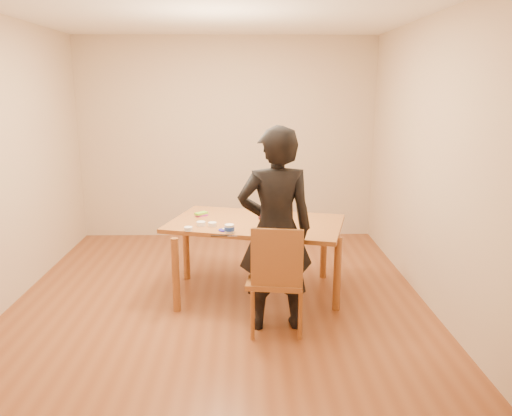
{
  "coord_description": "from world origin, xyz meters",
  "views": [
    {
      "loc": [
        0.26,
        -4.55,
        2.04
      ],
      "look_at": [
        0.36,
        0.14,
        0.9
      ],
      "focal_mm": 35.0,
      "sensor_mm": 36.0,
      "label": 1
    }
  ],
  "objects_px": {
    "cake_plate": "(273,217)",
    "dining_chair": "(275,280)",
    "cake": "(273,213)",
    "dining_table": "(256,224)",
    "person": "(275,230)"
  },
  "relations": [
    {
      "from": "cake_plate",
      "to": "dining_chair",
      "type": "bearing_deg",
      "value": -91.3
    },
    {
      "from": "dining_chair",
      "to": "cake_plate",
      "type": "relative_size",
      "value": 1.59
    },
    {
      "from": "cake_plate",
      "to": "cake",
      "type": "distance_m",
      "value": 0.05
    },
    {
      "from": "cake_plate",
      "to": "cake",
      "type": "relative_size",
      "value": 1.25
    },
    {
      "from": "dining_table",
      "to": "cake_plate",
      "type": "bearing_deg",
      "value": 50.38
    },
    {
      "from": "dining_table",
      "to": "cake_plate",
      "type": "relative_size",
      "value": 5.74
    },
    {
      "from": "dining_chair",
      "to": "cake",
      "type": "relative_size",
      "value": 1.99
    },
    {
      "from": "dining_table",
      "to": "dining_chair",
      "type": "distance_m",
      "value": 0.84
    },
    {
      "from": "dining_chair",
      "to": "cake",
      "type": "bearing_deg",
      "value": 96.87
    },
    {
      "from": "dining_table",
      "to": "person",
      "type": "height_order",
      "value": "person"
    },
    {
      "from": "cake",
      "to": "dining_chair",
      "type": "bearing_deg",
      "value": -91.3
    },
    {
      "from": "dining_table",
      "to": "person",
      "type": "relative_size",
      "value": 0.95
    },
    {
      "from": "dining_table",
      "to": "dining_chair",
      "type": "xyz_separation_m",
      "value": [
        0.15,
        -0.78,
        -0.28
      ]
    },
    {
      "from": "dining_table",
      "to": "person",
      "type": "distance_m",
      "value": 0.76
    },
    {
      "from": "cake",
      "to": "person",
      "type": "distance_m",
      "value": 0.85
    }
  ]
}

